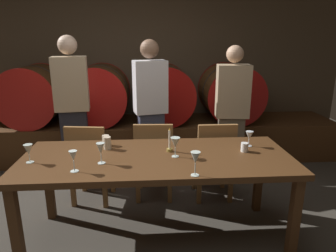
% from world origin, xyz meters
% --- Properties ---
extents(back_wall, '(6.56, 0.24, 2.93)m').
position_xyz_m(back_wall, '(0.00, 2.82, 1.46)').
color(back_wall, brown).
rests_on(back_wall, ground).
extents(barrel_shelf, '(5.90, 0.90, 0.54)m').
position_xyz_m(barrel_shelf, '(0.00, 2.27, 0.27)').
color(barrel_shelf, '#4C2D16').
rests_on(barrel_shelf, ground).
extents(wine_barrel_far_left, '(0.82, 0.84, 0.82)m').
position_xyz_m(wine_barrel_far_left, '(-1.37, 2.27, 0.94)').
color(wine_barrel_far_left, '#513319').
rests_on(wine_barrel_far_left, barrel_shelf).
extents(wine_barrel_center_left, '(0.82, 0.84, 0.82)m').
position_xyz_m(wine_barrel_center_left, '(-0.46, 2.27, 0.94)').
color(wine_barrel_center_left, '#513319').
rests_on(wine_barrel_center_left, barrel_shelf).
extents(wine_barrel_center_right, '(0.82, 0.84, 0.82)m').
position_xyz_m(wine_barrel_center_right, '(0.46, 2.27, 0.94)').
color(wine_barrel_center_right, '#513319').
rests_on(wine_barrel_center_right, barrel_shelf).
extents(wine_barrel_far_right, '(0.82, 0.84, 0.82)m').
position_xyz_m(wine_barrel_far_right, '(1.42, 2.27, 0.94)').
color(wine_barrel_far_right, brown).
rests_on(wine_barrel_far_right, barrel_shelf).
extents(dining_table, '(2.23, 0.89, 0.78)m').
position_xyz_m(dining_table, '(0.28, 0.26, 0.70)').
color(dining_table, '#4C2D16').
rests_on(dining_table, ground).
extents(chair_left, '(0.45, 0.45, 0.88)m').
position_xyz_m(chair_left, '(-0.40, 0.92, 0.49)').
color(chair_left, olive).
rests_on(chair_left, ground).
extents(chair_center, '(0.42, 0.42, 0.88)m').
position_xyz_m(chair_center, '(0.27, 0.96, 0.49)').
color(chair_center, olive).
rests_on(chair_center, ground).
extents(chair_right, '(0.40, 0.40, 0.88)m').
position_xyz_m(chair_right, '(0.91, 0.91, 0.49)').
color(chair_right, olive).
rests_on(chair_right, ground).
extents(guest_left, '(0.41, 0.28, 1.75)m').
position_xyz_m(guest_left, '(-0.66, 1.45, 0.90)').
color(guest_left, black).
rests_on(guest_left, ground).
extents(guest_center, '(0.42, 0.32, 1.70)m').
position_xyz_m(guest_center, '(0.25, 1.51, 0.88)').
color(guest_center, '#33384C').
rests_on(guest_center, ground).
extents(guest_right, '(0.40, 0.28, 1.64)m').
position_xyz_m(guest_right, '(1.22, 1.41, 0.84)').
color(guest_right, brown).
rests_on(guest_right, ground).
extents(candle_center, '(0.05, 0.05, 0.21)m').
position_xyz_m(candle_center, '(0.39, 0.36, 0.84)').
color(candle_center, olive).
rests_on(candle_center, dining_table).
extents(wine_glass_far_left, '(0.07, 0.07, 0.15)m').
position_xyz_m(wine_glass_far_left, '(-0.72, 0.20, 0.88)').
color(wine_glass_far_left, silver).
rests_on(wine_glass_far_left, dining_table).
extents(wine_glass_left, '(0.06, 0.06, 0.16)m').
position_xyz_m(wine_glass_left, '(-0.33, 0.00, 0.89)').
color(wine_glass_left, silver).
rests_on(wine_glass_left, dining_table).
extents(wine_glass_center_left, '(0.07, 0.07, 0.17)m').
position_xyz_m(wine_glass_center_left, '(-0.16, 0.14, 0.89)').
color(wine_glass_center_left, silver).
rests_on(wine_glass_center_left, dining_table).
extents(wine_glass_center_right, '(0.08, 0.08, 0.16)m').
position_xyz_m(wine_glass_center_right, '(0.43, 0.24, 0.89)').
color(wine_glass_center_right, silver).
rests_on(wine_glass_center_right, dining_table).
extents(wine_glass_right, '(0.07, 0.07, 0.18)m').
position_xyz_m(wine_glass_right, '(0.54, -0.13, 0.91)').
color(wine_glass_right, silver).
rests_on(wine_glass_right, dining_table).
extents(wine_glass_far_right, '(0.07, 0.07, 0.14)m').
position_xyz_m(wine_glass_far_right, '(1.12, 0.45, 0.87)').
color(wine_glass_far_right, white).
rests_on(wine_glass_far_right, dining_table).
extents(cup_left, '(0.06, 0.06, 0.09)m').
position_xyz_m(cup_left, '(-0.17, 0.56, 0.82)').
color(cup_left, beige).
rests_on(cup_left, dining_table).
extents(cup_center, '(0.07, 0.07, 0.11)m').
position_xyz_m(cup_center, '(-0.15, 0.46, 0.83)').
color(cup_center, beige).
rests_on(cup_center, dining_table).
extents(cup_right, '(0.06, 0.06, 0.08)m').
position_xyz_m(cup_right, '(1.03, 0.32, 0.82)').
color(cup_right, white).
rests_on(cup_right, dining_table).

